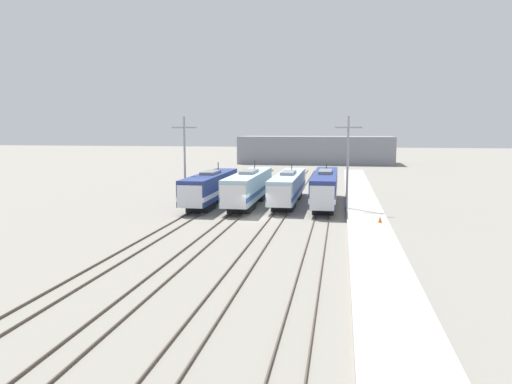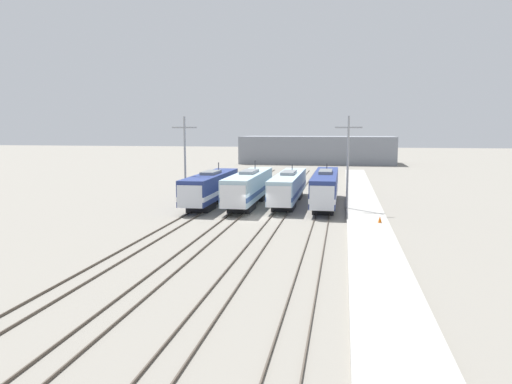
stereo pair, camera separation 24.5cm
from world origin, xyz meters
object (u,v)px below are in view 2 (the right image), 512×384
object	(u,v)px
catenary_tower_left	(185,158)
traffic_cone	(380,219)
locomotive_center_right	(288,187)
catenary_tower_right	(348,160)
locomotive_far_right	(325,188)
locomotive_center_left	(249,187)
locomotive_far_left	(210,188)

from	to	relation	value
catenary_tower_left	traffic_cone	world-z (taller)	catenary_tower_left
locomotive_center_right	catenary_tower_left	xyz separation A→B (m)	(-11.80, -4.44, 3.72)
catenary_tower_right	traffic_cone	world-z (taller)	catenary_tower_right
locomotive_far_right	catenary_tower_right	xyz separation A→B (m)	(2.58, -3.31, 3.57)
locomotive_center_left	locomotive_far_right	bearing A→B (deg)	5.33
catenary_tower_left	catenary_tower_right	xyz separation A→B (m)	(18.99, 0.00, 0.00)
locomotive_far_right	traffic_cone	world-z (taller)	locomotive_far_right
locomotive_center_right	locomotive_center_left	bearing A→B (deg)	-156.61
locomotive_center_left	traffic_cone	distance (m)	18.46
catenary_tower_right	locomotive_far_right	bearing A→B (deg)	127.88
locomotive_center_right	catenary_tower_left	size ratio (longest dim) A/B	1.81
locomotive_center_left	locomotive_center_right	size ratio (longest dim) A/B	0.96
locomotive_far_left	catenary_tower_right	xyz separation A→B (m)	(16.40, -1.63, 3.65)
catenary_tower_right	traffic_cone	bearing A→B (deg)	-69.97
catenary_tower_right	traffic_cone	xyz separation A→B (m)	(3.07, -8.41, -5.12)
locomotive_far_left	traffic_cone	bearing A→B (deg)	-27.29
catenary_tower_left	locomotive_center_left	bearing A→B (deg)	18.81
locomotive_center_right	locomotive_far_left	bearing A→B (deg)	-163.01
locomotive_center_right	catenary_tower_right	bearing A→B (deg)	-31.75
locomotive_far_left	catenary_tower_right	world-z (taller)	catenary_tower_right
locomotive_center_left	catenary_tower_left	xyz separation A→B (m)	(-7.20, -2.45, 3.61)
catenary_tower_left	catenary_tower_right	size ratio (longest dim) A/B	1.00
locomotive_center_left	locomotive_far_right	world-z (taller)	locomotive_center_left
locomotive_center_left	catenary_tower_right	size ratio (longest dim) A/B	1.74
traffic_cone	locomotive_center_right	bearing A→B (deg)	128.56
catenary_tower_left	locomotive_far_left	bearing A→B (deg)	32.16
traffic_cone	locomotive_far_right	bearing A→B (deg)	115.71
locomotive_far_left	catenary_tower_left	world-z (taller)	catenary_tower_left
locomotive_far_left	traffic_cone	xyz separation A→B (m)	(19.46, -10.04, -1.46)
locomotive_center_left	locomotive_far_right	size ratio (longest dim) A/B	0.96
locomotive_far_left	locomotive_center_right	distance (m)	9.63
locomotive_center_right	locomotive_far_right	bearing A→B (deg)	-13.83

